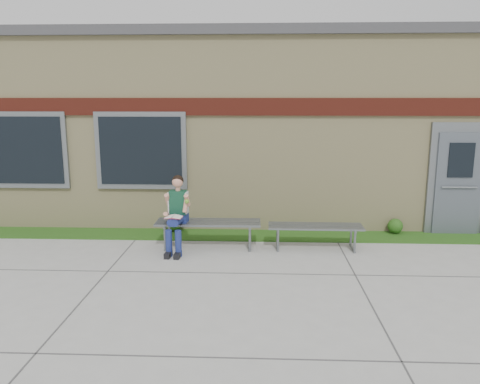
{
  "coord_description": "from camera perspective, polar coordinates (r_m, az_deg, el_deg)",
  "views": [
    {
      "loc": [
        -0.54,
        -6.61,
        2.78
      ],
      "look_at": [
        -0.89,
        1.7,
        1.1
      ],
      "focal_mm": 35.0,
      "sensor_mm": 36.0,
      "label": 1
    }
  ],
  "objects": [
    {
      "name": "shrub_east",
      "position": [
        10.21,
        18.4,
        -3.96
      ],
      "size": [
        0.31,
        0.31,
        0.31
      ],
      "primitive_type": "sphere",
      "color": "#254A13",
      "rests_on": "grass_strip"
    },
    {
      "name": "school_building",
      "position": [
        12.63,
        4.92,
        8.31
      ],
      "size": [
        16.2,
        6.22,
        4.2
      ],
      "color": "beige",
      "rests_on": "ground"
    },
    {
      "name": "grass_strip",
      "position": [
        9.63,
        5.56,
        -5.34
      ],
      "size": [
        16.0,
        0.8,
        0.02
      ],
      "primitive_type": "cube",
      "color": "#254A13",
      "rests_on": "ground"
    },
    {
      "name": "bench_right",
      "position": [
        8.83,
        9.17,
        -4.69
      ],
      "size": [
        1.75,
        0.5,
        0.45
      ],
      "rotation": [
        0.0,
        0.0,
        -0.01
      ],
      "color": "slate",
      "rests_on": "ground"
    },
    {
      "name": "ground",
      "position": [
        7.19,
        6.68,
        -11.39
      ],
      "size": [
        80.0,
        80.0,
        0.0
      ],
      "primitive_type": "plane",
      "color": "#9E9E99",
      "rests_on": "ground"
    },
    {
      "name": "bench_left",
      "position": [
        8.81,
        -3.88,
        -4.32
      ],
      "size": [
        1.96,
        0.57,
        0.51
      ],
      "rotation": [
        0.0,
        0.0,
        0.01
      ],
      "color": "slate",
      "rests_on": "ground"
    },
    {
      "name": "girl",
      "position": [
        8.6,
        -7.71,
        -2.37
      ],
      "size": [
        0.47,
        0.81,
        1.39
      ],
      "rotation": [
        0.0,
        0.0,
        -0.09
      ],
      "color": "navy",
      "rests_on": "ground"
    },
    {
      "name": "shrub_mid",
      "position": [
        9.97,
        -8.07,
        -3.65
      ],
      "size": [
        0.37,
        0.37,
        0.37
      ],
      "primitive_type": "sphere",
      "color": "#254A13",
      "rests_on": "grass_strip"
    }
  ]
}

